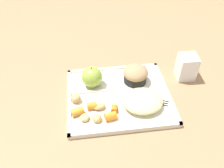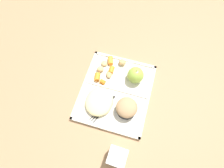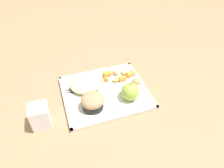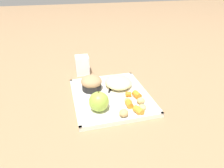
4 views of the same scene
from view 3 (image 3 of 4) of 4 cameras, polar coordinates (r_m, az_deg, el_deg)
The scene contains 19 objects.
ground at distance 0.85m, azimuth -1.92°, elevation -2.77°, with size 6.00×6.00×0.00m, color #997551.
lunch_tray at distance 0.85m, azimuth -1.88°, elevation -2.46°, with size 0.34×0.29×0.02m.
green_apple at distance 0.80m, azimuth 5.10°, elevation -2.11°, with size 0.07×0.07×0.08m.
bran_muffin at distance 0.77m, azimuth -5.42°, elevation -4.91°, with size 0.09×0.09×0.06m.
carrot_slice_large at distance 0.92m, azimuth 5.10°, elevation 2.84°, with size 0.02×0.02×0.04m, color orange.
carrot_slice_tilted at distance 0.89m, azimuth -1.75°, elevation 1.39°, with size 0.02×0.02×0.02m, color orange.
carrot_slice_small at distance 0.91m, azimuth -1.36°, elevation 2.84°, with size 0.02×0.02×0.03m, color orange.
carrot_slice_back at distance 0.89m, azimuth 2.84°, elevation 1.55°, with size 0.02×0.02×0.03m, color orange.
potato_chunk_small at distance 0.89m, azimuth 1.33°, elevation 1.29°, with size 0.04×0.03×0.02m, color tan.
potato_chunk_large at distance 0.92m, azimuth 1.13°, elevation 3.30°, with size 0.03×0.03×0.02m, color tan.
potato_chunk_corner at distance 0.93m, azimuth 3.36°, elevation 3.29°, with size 0.03×0.03×0.02m, color tan.
potato_chunk_golden at distance 0.88m, azimuth 6.70°, elevation 0.84°, with size 0.03×0.03×0.03m, color tan.
egg_noodle_pile at distance 0.86m, azimuth -7.32°, elevation -0.05°, with size 0.13×0.12×0.04m, color beige.
meatball_back at distance 0.86m, azimuth -6.80°, elevation -0.08°, with size 0.03×0.03×0.03m, color brown.
meatball_front at distance 0.86m, azimuth -7.51°, elevation -0.16°, with size 0.03×0.03×0.03m, color #755B4C.
meatball_side at distance 0.85m, azimuth -6.45°, elevation -0.84°, with size 0.03×0.03×0.03m, color brown.
meatball_center at distance 0.87m, azimuth -5.91°, elevation 0.53°, with size 0.04×0.04×0.04m, color brown.
plastic_fork at distance 0.85m, azimuth -8.79°, elevation -2.12°, with size 0.14×0.08×0.00m.
milk_carton at distance 0.76m, azimuth -19.33°, elevation -8.45°, with size 0.06×0.06×0.09m, color white.
Camera 3 is at (0.17, 0.58, 0.60)m, focal length 32.91 mm.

